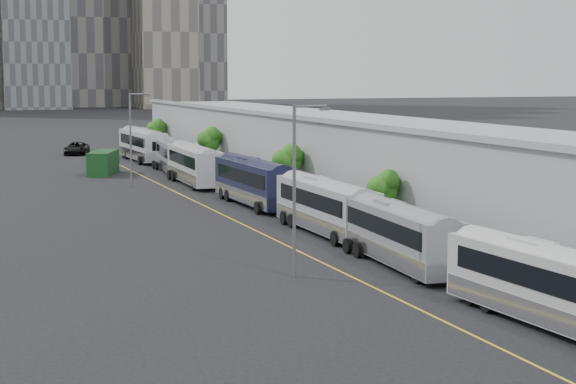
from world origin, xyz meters
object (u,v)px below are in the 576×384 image
street_lamp_near (298,178)px  suv (77,148)px  bus_4 (326,211)px  bus_5 (255,186)px  bus_2 (551,293)px  bus_6 (195,168)px  street_lamp_far (132,133)px  shipping_container (103,163)px  bus_8 (143,147)px  bus_3 (400,240)px  bus_7 (174,159)px

street_lamp_near → suv: street_lamp_near is taller
bus_4 → bus_5: (-0.12, 14.89, 0.07)m
bus_2 → bus_6: (-0.58, 56.87, 0.15)m
street_lamp_far → shipping_container: (-0.65, 13.14, -3.90)m
bus_6 → shipping_container: 14.46m
bus_2 → street_lamp_far: 57.02m
bus_6 → bus_8: bus_8 is taller
bus_3 → bus_5: 26.47m
bus_7 → bus_8: bearing=97.5°
street_lamp_near → shipping_container: 56.50m
bus_3 → bus_7: size_ratio=0.98×
bus_5 → bus_8: 43.42m
street_lamp_far → bus_6: bearing=3.3°
shipping_container → suv: 26.91m
bus_6 → street_lamp_near: (-5.82, -43.56, 3.61)m
bus_2 → street_lamp_far: (-6.66, 56.51, 3.67)m
bus_5 → bus_6: size_ratio=1.00×
bus_2 → street_lamp_near: 15.24m
bus_3 → bus_5: size_ratio=0.92×
bus_4 → bus_6: 31.39m
street_lamp_far → bus_3: bearing=-81.2°
bus_6 → bus_7: (0.85, 12.27, -0.13)m
bus_3 → bus_5: (0.19, 26.47, 0.14)m
bus_4 → street_lamp_near: size_ratio=1.39×
bus_8 → street_lamp_far: bearing=-105.6°
bus_6 → shipping_container: bus_6 is taller
bus_8 → street_lamp_far: (-6.53, -27.29, 3.44)m
bus_6 → street_lamp_far: 7.03m
bus_2 → shipping_container: 70.04m
bus_2 → bus_3: (-0.05, 13.91, 0.01)m
bus_3 → bus_4: (0.31, 11.58, 0.08)m
shipping_container → street_lamp_near: bearing=-68.3°
street_lamp_far → bus_7: bearing=61.2°
bus_2 → bus_7: size_ratio=0.98×
bus_4 → shipping_container: bus_4 is taller
bus_4 → bus_7: bus_4 is taller
suv → bus_7: bearing=-59.9°
bus_6 → suv: (-5.84, 39.69, -0.79)m
street_lamp_far → shipping_container: street_lamp_far is taller
bus_4 → bus_6: size_ratio=0.95×
bus_4 → bus_8: 58.31m
street_lamp_near → bus_2: bearing=-64.3°
bus_7 → street_lamp_near: 56.35m
bus_8 → bus_4: bearing=-91.8°
bus_2 → bus_5: size_ratio=0.92×
shipping_container → bus_5: bearing=-55.0°
bus_8 → street_lamp_far: 28.27m
bus_2 → suv: (-6.43, 96.55, -0.64)m
bus_3 → street_lamp_near: bearing=-171.3°
bus_4 → bus_5: bearing=90.6°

